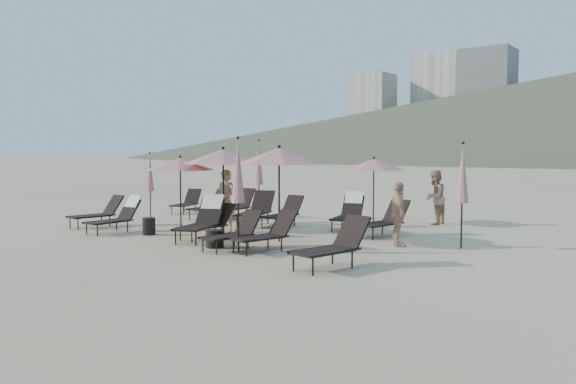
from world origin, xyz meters
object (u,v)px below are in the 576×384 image
Objects in this scene: lounger_2 at (209,223)px; side_table_1 at (215,239)px; lounger_0 at (98,212)px; lounger_13 at (187,202)px; umbrella_closed_0 at (238,172)px; umbrella_closed_1 at (463,174)px; lounger_10 at (349,212)px; beachgoer_b at (435,197)px; lounger_9 at (283,212)px; umbrella_open_0 at (180,164)px; lounger_1 at (117,215)px; lounger_4 at (266,233)px; umbrella_open_3 at (374,164)px; lounger_6 at (211,205)px; lounger_12 at (234,232)px; umbrella_open_1 at (223,157)px; lounger_3 at (203,219)px; beachgoer_c at (398,214)px; lounger_8 at (256,209)px; lounger_11 at (384,220)px; lounger_5 at (333,245)px; beachgoer_a at (226,201)px; umbrella_closed_3 at (259,163)px; side_table_0 at (149,226)px; umbrella_closed_2 at (150,173)px; umbrella_open_2 at (279,156)px.

lounger_2 is 1.49m from side_table_1.
side_table_1 is (5.55, -0.61, -0.23)m from lounger_0.
lounger_13 is 0.62× the size of umbrella_closed_0.
lounger_0 is 10.79m from umbrella_closed_1.
lounger_10 is 3.02m from beachgoer_b.
lounger_9 is 3.46m from umbrella_open_0.
lounger_4 is at bearing 1.13° from lounger_1.
umbrella_open_3 is 1.24× the size of beachgoer_b.
lounger_6 is 6.18m from side_table_1.
umbrella_open_1 reaches higher than lounger_12.
side_table_1 is at bearing -144.65° from umbrella_closed_1.
beachgoer_b is at bearing 66.77° from lounger_2.
side_table_1 is (1.46, -1.87, -1.95)m from umbrella_open_1.
beachgoer_c is (4.55, 2.08, 0.24)m from lounger_3.
side_table_1 is (4.39, -4.34, -0.24)m from lounger_6.
umbrella_closed_1 is at bearing 5.74° from lounger_3.
lounger_4 is 0.69× the size of umbrella_open_1.
lounger_8 reaches higher than lounger_1.
lounger_9 is 0.91× the size of lounger_11.
lounger_0 is at bearing -48.02° from beachgoer_b.
umbrella_closed_1 is at bearing 83.74° from lounger_5.
umbrella_open_3 is (5.23, 2.09, 1.44)m from lounger_6.
beachgoer_a is at bearing 126.98° from side_table_1.
lounger_11 is 4.74m from side_table_1.
umbrella_open_1 is 1.28m from beachgoer_a.
umbrella_closed_0 is 3.37m from beachgoer_a.
umbrella_closed_3 is 6.32× the size of side_table_1.
lounger_10 reaches higher than lounger_2.
lounger_2 is 2.00m from umbrella_open_1.
lounger_1 is at bearing -169.74° from side_table_0.
lounger_1 is 0.60× the size of umbrella_closed_3.
lounger_13 is 5.71m from side_table_0.
lounger_10 is 6.96m from umbrella_closed_2.
umbrella_closed_0 is 7.15m from umbrella_closed_2.
umbrella_open_1 is 2.17m from umbrella_open_2.
umbrella_open_0 is (-1.17, -2.09, 1.45)m from lounger_8.
lounger_0 is at bearing -164.93° from umbrella_closed_1.
lounger_9 is 5.36m from lounger_13.
umbrella_closed_1 is 8.41m from side_table_0.
umbrella_open_1 reaches higher than lounger_10.
umbrella_closed_3 is at bearing 135.35° from umbrella_open_2.
lounger_12 is at bearing -13.20° from beachgoer_b.
lounger_0 is at bearing -98.82° from lounger_13.
lounger_6 is at bearing -170.72° from lounger_11.
umbrella_closed_3 is 1.52× the size of beachgoer_a.
umbrella_open_0 is at bearing -63.93° from lounger_13.
side_table_0 is at bearing -168.10° from lounger_4.
beachgoer_a is 1.04× the size of beachgoer_b.
lounger_6 is 1.06× the size of lounger_13.
lounger_0 is 5.52m from umbrella_closed_3.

